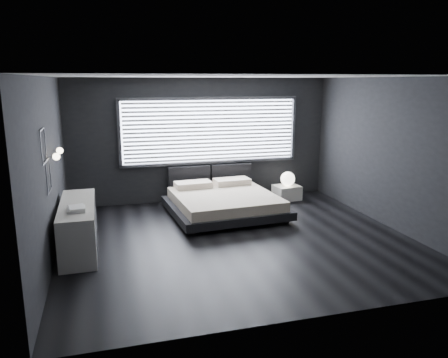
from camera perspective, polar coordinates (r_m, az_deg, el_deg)
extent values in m
plane|color=black|center=(7.79, 1.69, -7.82)|extent=(6.00, 6.00, 0.00)
plane|color=silver|center=(7.29, 1.83, 13.26)|extent=(6.00, 6.00, 0.00)
cube|color=black|center=(10.04, -2.91, 5.11)|extent=(6.00, 0.04, 2.80)
cube|color=black|center=(4.92, 11.29, -3.28)|extent=(6.00, 0.04, 2.80)
cube|color=black|center=(7.14, -21.92, 1.03)|extent=(0.04, 5.50, 2.80)
cube|color=black|center=(8.77, 20.86, 3.16)|extent=(0.04, 5.50, 2.80)
cube|color=white|center=(10.04, -1.78, 6.32)|extent=(4.00, 0.02, 1.38)
cube|color=#47474C|center=(9.73, -13.55, 5.77)|extent=(0.06, 0.08, 1.48)
cube|color=#47474C|center=(10.68, 9.03, 6.56)|extent=(0.06, 0.08, 1.48)
cube|color=#47474C|center=(9.95, -1.77, 10.49)|extent=(4.14, 0.08, 0.06)
cube|color=#47474C|center=(10.12, -1.71, 2.19)|extent=(4.14, 0.08, 0.06)
cube|color=silver|center=(9.98, -1.70, 6.29)|extent=(3.94, 0.03, 1.32)
cube|color=black|center=(10.01, -4.56, 0.23)|extent=(0.96, 0.16, 0.52)
cube|color=black|center=(10.24, 0.94, 0.56)|extent=(0.96, 0.16, 0.52)
cylinder|color=silver|center=(7.14, -21.62, 2.70)|extent=(0.10, 0.02, 0.02)
sphere|color=#FFE5B7|center=(7.14, -21.06, 2.74)|extent=(0.11, 0.11, 0.11)
cylinder|color=silver|center=(7.73, -21.18, 3.45)|extent=(0.10, 0.02, 0.02)
sphere|color=#FFE5B7|center=(7.73, -20.67, 3.48)|extent=(0.11, 0.11, 0.11)
cube|color=#47474C|center=(6.49, -22.71, 5.97)|extent=(0.01, 0.46, 0.02)
cube|color=#47474C|center=(6.56, -22.36, 1.98)|extent=(0.01, 0.46, 0.02)
cube|color=#47474C|center=(6.75, -22.31, 4.25)|extent=(0.01, 0.02, 0.46)
cube|color=#47474C|center=(6.30, -22.77, 3.66)|extent=(0.01, 0.02, 0.46)
cube|color=#47474C|center=(6.80, -22.12, 2.28)|extent=(0.01, 0.46, 0.02)
cube|color=#47474C|center=(6.89, -21.80, -1.48)|extent=(0.01, 0.46, 0.02)
cube|color=#47474C|center=(7.07, -21.77, 0.77)|extent=(0.01, 0.02, 0.46)
cube|color=#47474C|center=(6.62, -22.17, -0.02)|extent=(0.01, 0.02, 0.46)
cube|color=black|center=(8.04, -4.28, -6.86)|extent=(0.13, 0.13, 0.08)
cube|color=black|center=(8.72, 7.99, -5.38)|extent=(0.13, 0.13, 0.08)
cube|color=black|center=(9.63, -7.02, -3.59)|extent=(0.13, 0.13, 0.08)
cube|color=black|center=(10.20, 3.54, -2.58)|extent=(0.13, 0.13, 0.08)
cube|color=black|center=(9.06, 0.10, -3.75)|extent=(2.37, 2.27, 0.16)
cube|color=beige|center=(9.01, 0.10, -2.64)|extent=(2.11, 2.11, 0.20)
cube|color=beige|center=(9.56, -4.05, -0.74)|extent=(0.81, 0.48, 0.13)
cube|color=beige|center=(9.83, 1.04, -0.32)|extent=(0.81, 0.48, 0.13)
cube|color=silver|center=(10.34, 8.20, -1.75)|extent=(0.62, 0.53, 0.33)
sphere|color=white|center=(10.26, 8.33, 0.02)|extent=(0.33, 0.33, 0.33)
cube|color=silver|center=(7.60, -18.46, -5.89)|extent=(0.56, 1.96, 0.78)
cube|color=#47474C|center=(7.59, -16.36, -5.77)|extent=(0.03, 1.94, 0.76)
cube|color=white|center=(7.08, -18.74, -3.79)|extent=(0.28, 0.36, 0.04)
cube|color=white|center=(7.05, -18.69, -3.55)|extent=(0.27, 0.34, 0.03)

